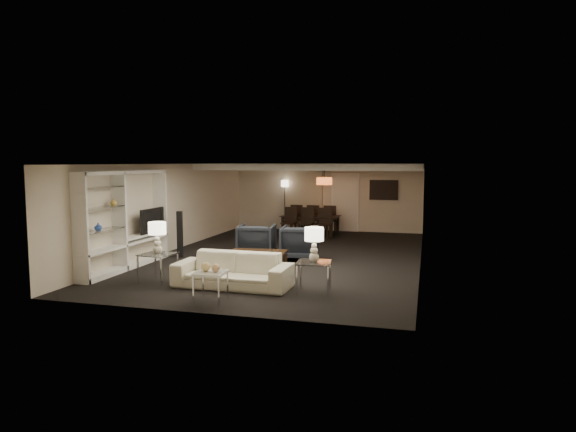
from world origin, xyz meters
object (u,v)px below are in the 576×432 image
(armchair_left, at_px, (257,241))
(vase_amber, at_px, (113,202))
(vase_blue, at_px, (98,227))
(television, at_px, (148,220))
(floor_speaker, at_px, (180,234))
(chair_nm, at_px, (306,223))
(armchair_right, at_px, (300,243))
(chair_fr, at_px, (331,219))
(coffee_table, at_px, (258,261))
(table_lamp_right, at_px, (314,245))
(table_lamp_left, at_px, (157,238))
(chair_fl, at_px, (298,218))
(pendant_light, at_px, (324,181))
(chair_nl, at_px, (289,222))
(floor_lamp, at_px, (285,205))
(side_table_right, at_px, (314,277))
(chair_fm, at_px, (314,219))
(sofa, at_px, (233,270))
(side_table_left, at_px, (158,268))
(marble_table, at_px, (211,286))
(chair_nr, at_px, (323,223))
(dining_table, at_px, (310,225))

(armchair_left, relative_size, vase_amber, 6.01)
(vase_blue, bearing_deg, television, 89.16)
(floor_speaker, relative_size, chair_nm, 1.23)
(armchair_right, relative_size, chair_nm, 0.96)
(vase_amber, xyz_separation_m, floor_speaker, (0.55, 2.14, -1.02))
(chair_fr, bearing_deg, coffee_table, 84.21)
(table_lamp_right, bearing_deg, floor_speaker, 147.53)
(table_lamp_left, distance_m, chair_nm, 7.28)
(vase_blue, distance_m, chair_fl, 8.77)
(pendant_light, bearing_deg, chair_nl, -177.72)
(floor_lamp, bearing_deg, floor_speaker, -101.24)
(chair_fr, bearing_deg, vase_amber, 63.46)
(pendant_light, relative_size, side_table_right, 0.79)
(coffee_table, relative_size, chair_nl, 1.29)
(armchair_right, height_order, vase_blue, vase_blue)
(chair_fm, bearing_deg, vase_amber, 70.55)
(sofa, height_order, armchair_left, armchair_left)
(floor_speaker, distance_m, chair_fr, 6.44)
(floor_speaker, height_order, chair_nl, floor_speaker)
(armchair_right, xyz_separation_m, chair_fl, (-1.33, 5.09, 0.06))
(side_table_left, distance_m, marble_table, 2.03)
(armchair_right, distance_m, vase_blue, 5.04)
(side_table_left, height_order, chair_fl, chair_fl)
(chair_nr, bearing_deg, armchair_left, -102.93)
(floor_lamp, bearing_deg, dining_table, -41.69)
(chair_fm, bearing_deg, dining_table, 91.57)
(vase_amber, bearing_deg, chair_fr, 65.25)
(armchair_left, height_order, television, television)
(chair_nr, height_order, chair_fr, same)
(marble_table, height_order, television, television)
(chair_fr, bearing_deg, dining_table, 45.50)
(coffee_table, height_order, table_lamp_left, table_lamp_left)
(sofa, height_order, table_lamp_right, table_lamp_right)
(floor_speaker, relative_size, chair_fm, 1.23)
(television, distance_m, dining_table, 6.48)
(floor_lamp, bearing_deg, television, -104.33)
(table_lamp_left, distance_m, marble_table, 2.14)
(table_lamp_right, distance_m, chair_nm, 7.34)
(armchair_left, relative_size, chair_nl, 0.96)
(vase_blue, relative_size, chair_fr, 0.17)
(sofa, distance_m, chair_fl, 8.42)
(marble_table, xyz_separation_m, vase_blue, (-3.13, 1.08, 0.87))
(chair_nr, distance_m, chair_fm, 1.43)
(vase_blue, xyz_separation_m, chair_fr, (3.60, 8.41, -0.64))
(floor_speaker, xyz_separation_m, chair_nm, (2.45, 4.37, -0.11))
(television, height_order, floor_lamp, floor_lamp)
(chair_nm, distance_m, chair_fr, 1.43)
(pendant_light, bearing_deg, sofa, -93.86)
(chair_nl, relative_size, chair_nr, 1.00)
(sofa, xyz_separation_m, armchair_right, (0.60, 3.30, 0.10))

